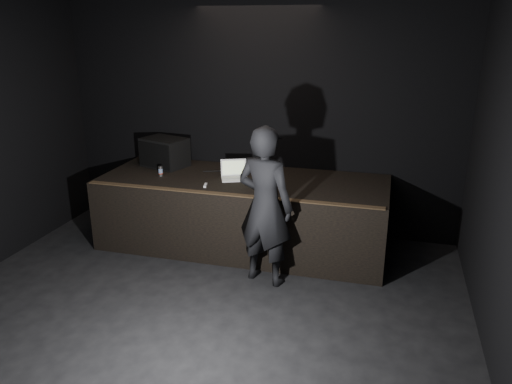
{
  "coord_description": "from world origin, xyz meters",
  "views": [
    {
      "loc": [
        1.94,
        -3.65,
        3.06
      ],
      "look_at": [
        0.31,
        2.3,
        0.97
      ],
      "focal_mm": 35.0,
      "sensor_mm": 36.0,
      "label": 1
    }
  ],
  "objects_px": {
    "person": "(265,206)",
    "stage_monitor": "(164,152)",
    "laptop": "(234,174)",
    "beer_can": "(161,171)",
    "stage_riser": "(243,212)"
  },
  "relations": [
    {
      "from": "stage_riser",
      "to": "person",
      "type": "relative_size",
      "value": 2.03
    },
    {
      "from": "laptop",
      "to": "person",
      "type": "height_order",
      "value": "person"
    },
    {
      "from": "stage_monitor",
      "to": "beer_can",
      "type": "relative_size",
      "value": 5.19
    },
    {
      "from": "stage_riser",
      "to": "laptop",
      "type": "relative_size",
      "value": 8.78
    },
    {
      "from": "person",
      "to": "laptop",
      "type": "bearing_deg",
      "value": -38.5
    },
    {
      "from": "stage_riser",
      "to": "stage_monitor",
      "type": "height_order",
      "value": "stage_monitor"
    },
    {
      "from": "stage_monitor",
      "to": "laptop",
      "type": "xyz_separation_m",
      "value": [
        1.21,
        -0.32,
        -0.15
      ]
    },
    {
      "from": "laptop",
      "to": "stage_monitor",
      "type": "bearing_deg",
      "value": 142.72
    },
    {
      "from": "laptop",
      "to": "person",
      "type": "relative_size",
      "value": 0.23
    },
    {
      "from": "laptop",
      "to": "beer_can",
      "type": "height_order",
      "value": "laptop"
    },
    {
      "from": "stage_riser",
      "to": "laptop",
      "type": "height_order",
      "value": "laptop"
    },
    {
      "from": "laptop",
      "to": "beer_can",
      "type": "distance_m",
      "value": 1.05
    },
    {
      "from": "person",
      "to": "stage_monitor",
      "type": "bearing_deg",
      "value": -18.29
    },
    {
      "from": "stage_riser",
      "to": "stage_monitor",
      "type": "distance_m",
      "value": 1.54
    },
    {
      "from": "stage_monitor",
      "to": "beer_can",
      "type": "bearing_deg",
      "value": -53.41
    }
  ]
}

